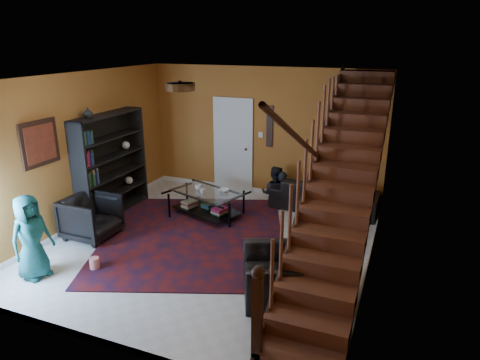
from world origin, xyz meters
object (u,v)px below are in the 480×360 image
(sofa, at_px, (325,195))
(armchair_right, at_px, (276,275))
(coffee_table, at_px, (207,202))
(bookshelf, at_px, (112,166))
(armchair_left, at_px, (91,217))

(sofa, distance_m, armchair_right, 3.36)
(coffee_table, bearing_deg, bookshelf, -165.02)
(armchair_left, bearing_deg, armchair_right, -97.93)
(bookshelf, xyz_separation_m, armchair_right, (3.90, -1.66, -0.64))
(armchair_left, distance_m, coffee_table, 2.17)
(armchair_left, xyz_separation_m, armchair_right, (3.55, -0.55, -0.06))
(armchair_right, relative_size, coffee_table, 0.65)
(bookshelf, xyz_separation_m, armchair_left, (0.35, -1.11, -0.58))
(bookshelf, bearing_deg, sofa, 23.55)
(armchair_left, height_order, armchair_right, armchair_left)
(coffee_table, bearing_deg, sofa, 30.24)
(sofa, relative_size, armchair_right, 2.16)
(bookshelf, bearing_deg, armchair_right, -23.04)
(sofa, bearing_deg, bookshelf, 25.35)
(bookshelf, height_order, sofa, bookshelf)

